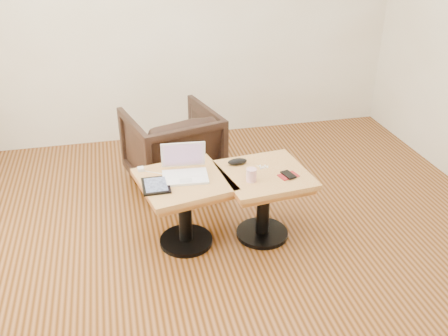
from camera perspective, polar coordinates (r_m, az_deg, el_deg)
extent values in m
cube|color=#4A270B|center=(3.61, 0.96, -10.43)|extent=(4.50, 4.50, 0.01)
cube|color=beige|center=(5.11, -5.31, 17.86)|extent=(4.50, 0.02, 2.70)
cylinder|color=black|center=(3.77, -4.34, -8.26)|extent=(0.39, 0.39, 0.03)
cylinder|color=black|center=(3.63, -4.49, -5.03)|extent=(0.10, 0.10, 0.47)
cube|color=#9C4B1F|center=(3.51, -4.61, -2.09)|extent=(0.65, 0.65, 0.04)
cube|color=#9C5424|center=(3.49, -4.64, -1.51)|extent=(0.71, 0.71, 0.04)
cylinder|color=black|center=(3.85, 4.38, -7.42)|extent=(0.39, 0.39, 0.03)
cylinder|color=black|center=(3.71, 4.52, -4.23)|extent=(0.10, 0.10, 0.47)
cube|color=#9C4B1F|center=(3.60, 4.64, -1.33)|extent=(0.61, 0.61, 0.04)
cube|color=#9C5424|center=(3.58, 4.67, -0.76)|extent=(0.66, 0.66, 0.04)
cube|color=white|center=(3.49, -4.46, -1.04)|extent=(0.33, 0.24, 0.02)
cube|color=silver|center=(3.51, -4.51, -0.64)|extent=(0.27, 0.13, 0.00)
cube|color=silver|center=(3.43, -4.39, -1.40)|extent=(0.09, 0.06, 0.00)
cube|color=white|center=(3.55, -4.69, 1.55)|extent=(0.32, 0.08, 0.21)
cube|color=maroon|center=(3.55, -4.69, 1.55)|extent=(0.28, 0.06, 0.17)
cube|color=black|center=(3.41, -7.79, -2.00)|extent=(0.19, 0.23, 0.02)
cube|color=#191E38|center=(3.40, -7.80, -1.88)|extent=(0.15, 0.20, 0.00)
cube|color=white|center=(3.62, -9.48, -0.12)|extent=(0.05, 0.05, 0.03)
ellipsoid|color=black|center=(3.66, 1.53, 0.74)|extent=(0.15, 0.07, 0.05)
cylinder|color=#C25972|center=(3.43, 3.15, -0.80)|extent=(0.09, 0.09, 0.09)
sphere|color=white|center=(3.62, 4.47, 0.12)|extent=(0.01, 0.01, 0.01)
sphere|color=white|center=(3.64, 4.71, 0.27)|extent=(0.01, 0.01, 0.01)
sphere|color=white|center=(3.64, 4.14, 0.24)|extent=(0.01, 0.01, 0.01)
sphere|color=white|center=(3.62, 4.99, 0.10)|extent=(0.01, 0.01, 0.01)
sphere|color=white|center=(3.60, 4.23, -0.03)|extent=(0.01, 0.01, 0.01)
cylinder|color=white|center=(3.63, 4.47, 0.04)|extent=(0.07, 0.05, 0.00)
cube|color=maroon|center=(3.53, 7.36, -0.87)|extent=(0.15, 0.12, 0.01)
cube|color=black|center=(3.53, 7.37, -0.76)|extent=(0.09, 0.13, 0.01)
imported|color=black|center=(4.42, -5.94, 2.38)|extent=(0.90, 0.91, 0.68)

